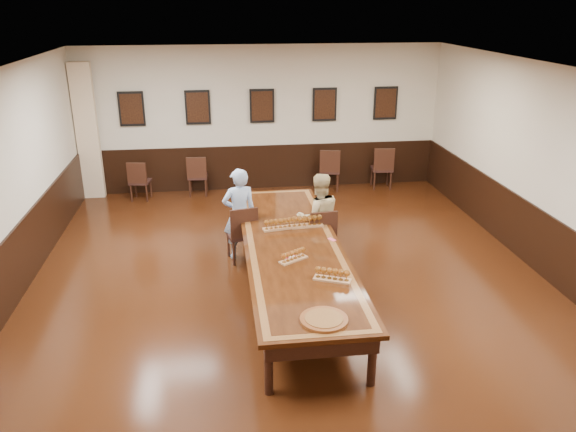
{
  "coord_description": "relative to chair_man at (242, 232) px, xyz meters",
  "views": [
    {
      "loc": [
        -1.03,
        -7.4,
        4.07
      ],
      "look_at": [
        0.0,
        0.5,
        1.0
      ],
      "focal_mm": 35.0,
      "sensor_mm": 36.0,
      "label": 1
    }
  ],
  "objects": [
    {
      "name": "floor",
      "position": [
        0.69,
        -1.17,
        -0.5
      ],
      "size": [
        8.0,
        10.0,
        0.02
      ],
      "primitive_type": "cube",
      "color": "black",
      "rests_on": "ground"
    },
    {
      "name": "chair_man",
      "position": [
        0.0,
        0.0,
        0.0
      ],
      "size": [
        0.55,
        0.58,
        0.97
      ],
      "primitive_type": null,
      "rotation": [
        0.0,
        0.0,
        3.35
      ],
      "color": "black",
      "rests_on": "floor"
    },
    {
      "name": "flight_c",
      "position": [
        0.63,
        -1.72,
        0.34
      ],
      "size": [
        0.43,
        0.33,
        0.16
      ],
      "color": "#9E6C42",
      "rests_on": "conference_table"
    },
    {
      "name": "flight_d",
      "position": [
        1.03,
        -2.36,
        0.35
      ],
      "size": [
        0.49,
        0.32,
        0.18
      ],
      "color": "#9E6C42",
      "rests_on": "conference_table"
    },
    {
      "name": "conference_table",
      "position": [
        0.69,
        -1.17,
        0.12
      ],
      "size": [
        1.4,
        5.0,
        0.76
      ],
      "color": "black",
      "rests_on": "floor"
    },
    {
      "name": "spare_chair_a",
      "position": [
        -2.02,
        3.33,
        -0.05
      ],
      "size": [
        0.48,
        0.51,
        0.88
      ],
      "primitive_type": null,
      "rotation": [
        0.0,
        0.0,
        2.98
      ],
      "color": "black",
      "rests_on": "floor"
    },
    {
      "name": "spare_chair_d",
      "position": [
        3.4,
        3.45,
        0.0
      ],
      "size": [
        0.51,
        0.54,
        0.98
      ],
      "primitive_type": null,
      "rotation": [
        0.0,
        0.0,
        3.04
      ],
      "color": "black",
      "rests_on": "floor"
    },
    {
      "name": "ceiling",
      "position": [
        0.69,
        -1.17,
        2.72
      ],
      "size": [
        8.0,
        10.0,
        0.02
      ],
      "primitive_type": "cube",
      "color": "white",
      "rests_on": "floor"
    },
    {
      "name": "wall_back",
      "position": [
        0.69,
        3.84,
        1.11
      ],
      "size": [
        8.0,
        0.02,
        3.2
      ],
      "primitive_type": "cube",
      "color": "beige",
      "rests_on": "floor"
    },
    {
      "name": "carved_platter",
      "position": [
        0.75,
        -3.29,
        0.28
      ],
      "size": [
        0.54,
        0.54,
        0.04
      ],
      "color": "#5B2A12",
      "rests_on": "conference_table"
    },
    {
      "name": "posters",
      "position": [
        0.69,
        3.77,
        1.41
      ],
      "size": [
        6.14,
        0.04,
        0.74
      ],
      "color": "black",
      "rests_on": "wall_back"
    },
    {
      "name": "pink_phone",
      "position": [
        1.29,
        -1.09,
        0.27
      ],
      "size": [
        0.12,
        0.14,
        0.01
      ],
      "primitive_type": "cube",
      "rotation": [
        0.0,
        0.0,
        0.5
      ],
      "color": "#F05072",
      "rests_on": "conference_table"
    },
    {
      "name": "wall_right",
      "position": [
        4.7,
        -1.17,
        1.11
      ],
      "size": [
        0.02,
        10.0,
        3.2
      ],
      "primitive_type": "cube",
      "color": "beige",
      "rests_on": "floor"
    },
    {
      "name": "chair_woman",
      "position": [
        1.27,
        -0.27,
        -0.01
      ],
      "size": [
        0.49,
        0.53,
        0.96
      ],
      "primitive_type": null,
      "rotation": [
        0.0,
        0.0,
        3.23
      ],
      "color": "black",
      "rests_on": "floor"
    },
    {
      "name": "person_man",
      "position": [
        -0.02,
        0.1,
        0.29
      ],
      "size": [
        0.63,
        0.48,
        1.55
      ],
      "primitive_type": "imported",
      "rotation": [
        0.0,
        0.0,
        3.35
      ],
      "color": "#5183CC",
      "rests_on": "floor"
    },
    {
      "name": "spare_chair_b",
      "position": [
        -0.79,
        3.5,
        -0.03
      ],
      "size": [
        0.45,
        0.48,
        0.91
      ],
      "primitive_type": null,
      "rotation": [
        0.0,
        0.0,
        3.1
      ],
      "color": "black",
      "rests_on": "floor"
    },
    {
      "name": "wainscoting",
      "position": [
        0.69,
        -1.17,
        0.01
      ],
      "size": [
        8.0,
        10.0,
        1.0
      ],
      "color": "black",
      "rests_on": "floor"
    },
    {
      "name": "person_woman",
      "position": [
        1.26,
        -0.17,
        0.26
      ],
      "size": [
        0.79,
        0.64,
        1.5
      ],
      "primitive_type": "imported",
      "rotation": [
        0.0,
        0.0,
        3.23
      ],
      "color": "#CFB881",
      "rests_on": "floor"
    },
    {
      "name": "flight_a",
      "position": [
        0.55,
        -0.58,
        0.35
      ],
      "size": [
        0.49,
        0.23,
        0.18
      ],
      "color": "#9E6C42",
      "rests_on": "conference_table"
    },
    {
      "name": "flight_b",
      "position": [
        1.01,
        -0.53,
        0.35
      ],
      "size": [
        0.52,
        0.2,
        0.19
      ],
      "color": "#9E6C42",
      "rests_on": "conference_table"
    },
    {
      "name": "curtain",
      "position": [
        -3.06,
        3.65,
        0.96
      ],
      "size": [
        0.45,
        0.18,
        2.9
      ],
      "primitive_type": "cube",
      "color": "beige",
      "rests_on": "floor"
    },
    {
      "name": "red_plate_grp",
      "position": [
        0.61,
        -1.62,
        0.27
      ],
      "size": [
        0.18,
        0.18,
        0.02
      ],
      "color": "red",
      "rests_on": "conference_table"
    },
    {
      "name": "spare_chair_c",
      "position": [
        2.18,
        3.48,
        -0.0
      ],
      "size": [
        0.54,
        0.57,
        0.97
      ],
      "primitive_type": null,
      "rotation": [
        0.0,
        0.0,
        2.95
      ],
      "color": "black",
      "rests_on": "floor"
    }
  ]
}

